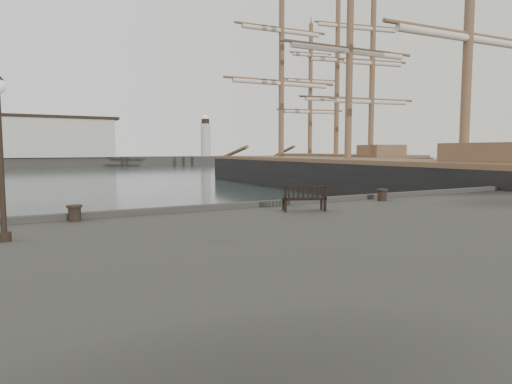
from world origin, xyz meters
TOP-DOWN VIEW (x-y plane):
  - ground at (0.00, 0.00)m, footprint 400.00×400.00m
  - breakwater at (-4.56, 92.00)m, footprint 140.00×9.50m
  - bench at (1.23, -1.85)m, footprint 1.44×0.94m
  - bollard_left at (-5.36, -0.50)m, footprint 0.52×0.52m
  - bollard_right at (5.52, -0.89)m, footprint 0.49×0.49m
  - tall_ship_main at (18.80, 16.51)m, footprint 10.72×41.91m
  - tall_ship_far at (32.38, 34.64)m, footprint 13.22×31.81m

SIDE VIEW (x-z plane):
  - ground at x=0.00m, z-range 0.00..0.00m
  - tall_ship_main at x=18.80m, z-range -14.78..16.34m
  - tall_ship_far at x=32.38m, z-range -12.46..14.20m
  - bollard_left at x=-5.36m, z-range 1.56..2.00m
  - bollard_right at x=5.52m, z-range 1.56..2.01m
  - bench at x=1.23m, z-range 1.42..2.20m
  - breakwater at x=-4.56m, z-range -1.80..10.40m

